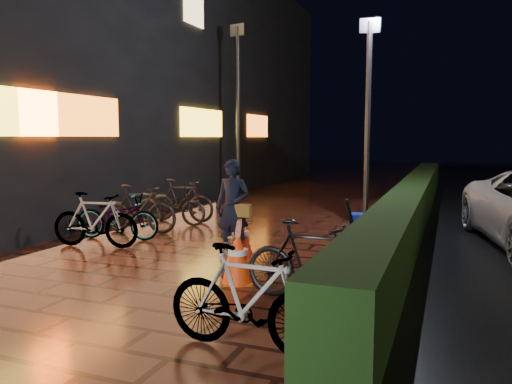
% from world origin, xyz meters
% --- Properties ---
extents(ground, '(80.00, 80.00, 0.00)m').
position_xyz_m(ground, '(0.00, 0.00, 0.00)').
color(ground, '#381911').
rests_on(ground, ground).
extents(hedge, '(0.70, 20.00, 1.00)m').
position_xyz_m(hedge, '(3.30, 8.00, 0.50)').
color(hedge, black).
rests_on(hedge, ground).
extents(storefront_block, '(12.09, 22.00, 9.00)m').
position_xyz_m(storefront_block, '(-9.50, 11.50, 4.50)').
color(storefront_block, black).
rests_on(storefront_block, ground).
extents(lamp_post_hedge, '(0.46, 0.15, 4.81)m').
position_xyz_m(lamp_post_hedge, '(2.31, 6.14, 2.65)').
color(lamp_post_hedge, black).
rests_on(lamp_post_hedge, ground).
extents(lamp_post_sf, '(0.55, 0.20, 5.78)m').
position_xyz_m(lamp_post_sf, '(-2.44, 9.61, 3.18)').
color(lamp_post_sf, black).
rests_on(lamp_post_sf, ground).
extents(cyclist, '(0.64, 1.23, 1.76)m').
position_xyz_m(cyclist, '(0.73, 2.03, 0.66)').
color(cyclist, beige).
rests_on(cyclist, ground).
extents(traffic_barrier, '(1.09, 1.90, 0.78)m').
position_xyz_m(traffic_barrier, '(1.02, 1.60, 0.39)').
color(traffic_barrier, '#FF3E0D').
rests_on(traffic_barrier, ground).
extents(cart_assembly, '(0.63, 0.67, 1.05)m').
position_xyz_m(cart_assembly, '(2.62, 3.46, 0.54)').
color(cart_assembly, black).
rests_on(cart_assembly, ground).
extents(parked_bikes_storefront, '(2.03, 3.91, 1.08)m').
position_xyz_m(parked_bikes_storefront, '(-2.26, 3.78, 0.51)').
color(parked_bikes_storefront, black).
rests_on(parked_bikes_storefront, ground).
extents(parked_bikes_hedge, '(2.00, 2.31, 1.08)m').
position_xyz_m(parked_bikes_hedge, '(2.41, -0.40, 0.54)').
color(parked_bikes_hedge, black).
rests_on(parked_bikes_hedge, ground).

